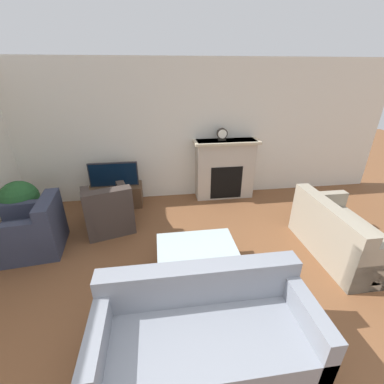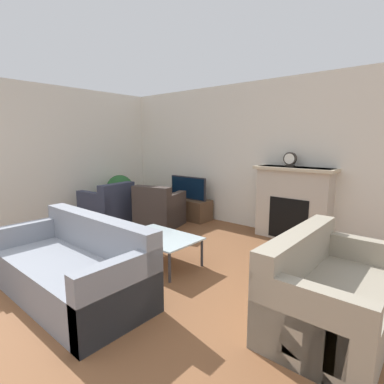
{
  "view_description": "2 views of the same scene",
  "coord_description": "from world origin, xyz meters",
  "views": [
    {
      "loc": [
        -0.32,
        -0.71,
        2.46
      ],
      "look_at": [
        0.17,
        2.77,
        0.79
      ],
      "focal_mm": 24.0,
      "sensor_mm": 36.0,
      "label": 1
    },
    {
      "loc": [
        2.93,
        -0.65,
        1.65
      ],
      "look_at": [
        0.11,
        2.66,
        0.9
      ],
      "focal_mm": 28.0,
      "sensor_mm": 36.0,
      "label": 2
    }
  ],
  "objects": [
    {
      "name": "tv",
      "position": [
        -1.18,
        4.03,
        0.66
      ],
      "size": [
        0.92,
        0.06,
        0.47
      ],
      "color": "#232328",
      "rests_on": "tv_stand"
    },
    {
      "name": "armchair_by_window",
      "position": [
        -2.21,
        2.74,
        0.3
      ],
      "size": [
        0.93,
        0.87,
        0.82
      ],
      "rotation": [
        0.0,
        0.0,
        -1.46
      ],
      "color": "#33384C",
      "rests_on": "ground_plane"
    },
    {
      "name": "fireplace",
      "position": [
        1.05,
        4.15,
        0.64
      ],
      "size": [
        1.3,
        0.42,
        1.22
      ],
      "color": "#BCB2A3",
      "rests_on": "ground_plane"
    },
    {
      "name": "potted_plant",
      "position": [
        -2.55,
        3.3,
        0.57
      ],
      "size": [
        0.59,
        0.59,
        0.89
      ],
      "color": "#47474C",
      "rests_on": "ground_plane"
    },
    {
      "name": "couch_sectional",
      "position": [
        0.01,
        0.82,
        0.29
      ],
      "size": [
        1.93,
        0.89,
        0.82
      ],
      "color": "gray",
      "rests_on": "ground_plane"
    },
    {
      "name": "couch_loveseat",
      "position": [
        2.25,
        2.03,
        0.29
      ],
      "size": [
        0.87,
        1.51,
        0.82
      ],
      "rotation": [
        0.0,
        0.0,
        1.57
      ],
      "color": "#9E937F",
      "rests_on": "ground_plane"
    },
    {
      "name": "wall_back",
      "position": [
        0.0,
        4.37,
        1.35
      ],
      "size": [
        8.96,
        0.06,
        2.7
      ],
      "color": "silver",
      "rests_on": "ground_plane"
    },
    {
      "name": "armchair_accent",
      "position": [
        -1.2,
        3.21,
        0.3
      ],
      "size": [
        0.94,
        0.98,
        0.82
      ],
      "rotation": [
        0.0,
        0.0,
        3.42
      ],
      "color": "#3D332D",
      "rests_on": "ground_plane"
    },
    {
      "name": "coffee_table",
      "position": [
        0.12,
        1.99,
        0.36
      ],
      "size": [
        1.03,
        0.69,
        0.39
      ],
      "color": "#333338",
      "rests_on": "ground_plane"
    },
    {
      "name": "tv_stand",
      "position": [
        -1.18,
        4.03,
        0.21
      ],
      "size": [
        1.0,
        0.44,
        0.43
      ],
      "color": "brown",
      "rests_on": "ground_plane"
    },
    {
      "name": "mantel_clock",
      "position": [
        0.95,
        4.15,
        1.34
      ],
      "size": [
        0.21,
        0.07,
        0.24
      ],
      "color": "#28231E",
      "rests_on": "fireplace"
    }
  ]
}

